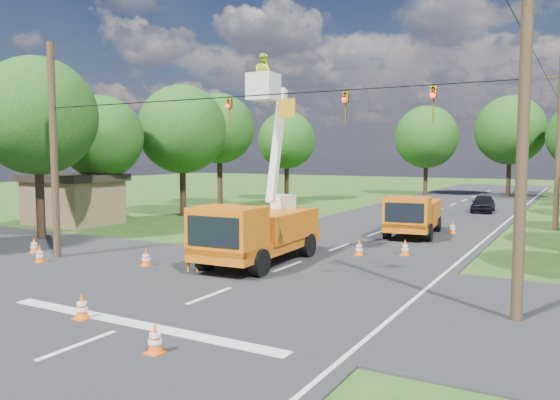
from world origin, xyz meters
The scene contains 29 objects.
ground centered at (0.00, 20.00, 0.00)m, with size 140.00×140.00×0.00m, color #244C16.
road_main centered at (0.00, 20.00, 0.00)m, with size 12.00×100.00×0.06m, color black.
road_cross centered at (0.00, 2.00, 0.00)m, with size 56.00×10.00×0.07m, color black.
stop_bar centered at (0.00, -3.20, 0.00)m, with size 9.00×0.45×0.02m, color silver.
edge_line centered at (5.60, 20.00, 0.00)m, with size 0.12×90.00×0.02m, color silver.
bucket_truck centered at (-1.34, 4.97, 1.74)m, with size 2.91×6.78×8.35m.
second_truck centered at (1.95, 15.47, 1.17)m, with size 2.95×6.21×2.24m.
ground_worker centered at (-2.71, 2.60, 0.95)m, with size 0.69×0.45×1.90m, color #DE4B12.
distant_car centered at (3.24, 29.93, 0.67)m, with size 1.57×3.91×1.33m, color black.
traffic_cone_0 centered at (-1.57, -3.53, 0.36)m, with size 0.38×0.38×0.71m.
traffic_cone_1 centered at (1.86, -4.49, 0.36)m, with size 0.38×0.38×0.71m.
traffic_cone_2 centered at (1.51, 8.71, 0.36)m, with size 0.38×0.38×0.71m.
traffic_cone_3 centered at (3.26, 9.65, 0.36)m, with size 0.38×0.38×0.71m.
traffic_cone_4 centered at (-4.93, 2.47, 0.36)m, with size 0.38×0.38×0.71m.
traffic_cone_5 centered at (-9.17, 0.91, 0.36)m, with size 0.38×0.38×0.71m.
traffic_cone_6 centered at (-11.24, 2.17, 0.36)m, with size 0.38×0.38×0.71m.
traffic_cone_7 centered at (3.66, 17.27, 0.36)m, with size 0.38×0.38×0.71m.
pole_right_near centered at (8.50, 2.00, 5.11)m, with size 1.80×0.30×10.00m.
pole_right_mid centered at (8.50, 22.00, 5.11)m, with size 1.80×0.30×10.00m.
pole_left centered at (-9.50, 2.00, 4.50)m, with size 0.30×0.30×9.00m.
signal_span centered at (2.23, 1.99, 5.88)m, with size 18.00×0.29×1.07m.
shed centered at (-18.00, 10.00, 1.62)m, with size 5.50×4.50×3.15m.
tree_left_b centered at (-14.50, 5.00, 6.31)m, with size 6.00×6.00×9.32m.
tree_left_c centered at (-16.50, 11.00, 5.44)m, with size 5.20×5.20×8.06m.
tree_left_d centered at (-15.00, 17.00, 6.12)m, with size 6.20×6.20×9.24m.
tree_left_e centered at (-16.80, 24.00, 6.49)m, with size 5.80×5.80×9.41m.
tree_left_f centered at (-14.80, 32.00, 5.69)m, with size 5.40×5.40×8.40m.
tree_far_a centered at (-5.00, 45.00, 6.19)m, with size 6.60×6.60×9.50m.
tree_far_b centered at (3.00, 47.00, 6.81)m, with size 7.00×7.00×10.32m.
Camera 1 is at (9.96, -13.29, 4.40)m, focal length 35.00 mm.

